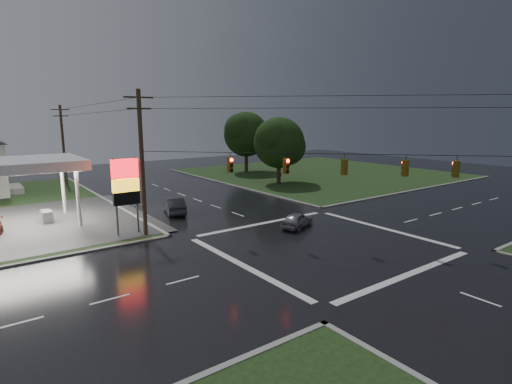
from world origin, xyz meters
TOP-DOWN VIEW (x-y plane):
  - ground at (0.00, 0.00)m, footprint 120.00×120.00m
  - grass_ne at (26.00, 26.00)m, footprint 36.00×36.00m
  - pylon_sign at (-10.50, 10.50)m, footprint 2.00×0.35m
  - utility_pole_nw at (-9.50, 9.50)m, footprint 2.20×0.32m
  - utility_pole_n at (-9.50, 38.00)m, footprint 2.20×0.32m
  - traffic_signals at (0.02, -0.02)m, footprint 26.87×26.87m
  - tree_ne_near at (14.14, 21.99)m, footprint 7.99×6.80m
  - tree_ne_far at (17.15, 33.99)m, footprint 8.46×7.20m
  - car_north at (-4.64, 14.86)m, footprint 2.83×4.89m
  - car_crossing at (1.49, 4.36)m, footprint 3.97×2.78m

SIDE VIEW (x-z plane):
  - ground at x=0.00m, z-range 0.00..0.00m
  - grass_ne at x=26.00m, z-range 0.00..0.08m
  - car_crossing at x=1.49m, z-range 0.00..1.26m
  - car_north at x=-4.64m, z-range 0.00..1.52m
  - pylon_sign at x=-10.50m, z-range 1.01..7.01m
  - utility_pole_n at x=-9.50m, z-range 0.22..10.72m
  - tree_ne_near at x=14.14m, z-range 1.07..10.05m
  - utility_pole_nw at x=-9.50m, z-range 0.22..11.22m
  - tree_ne_far at x=17.15m, z-range 1.28..11.08m
  - traffic_signals at x=0.02m, z-range 5.75..7.22m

